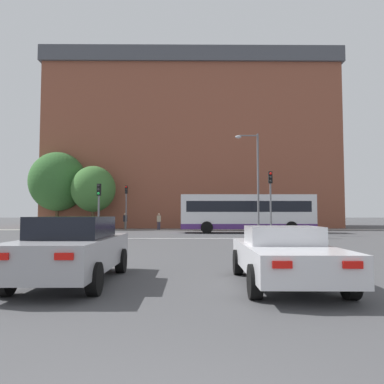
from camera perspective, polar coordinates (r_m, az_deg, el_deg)
stop_line_strip at (r=24.59m, az=-0.99°, el=-7.08°), size 9.05×0.30×0.01m
far_pavement at (r=38.72m, az=-0.80°, el=-5.76°), size 70.06×2.50×0.01m
brick_civic_building at (r=50.69m, az=-0.07°, el=6.78°), size 35.24×16.35×23.36m
car_saloon_left at (r=9.08m, az=-17.64°, el=-8.22°), size 1.91×4.59×1.50m
car_roadster_right at (r=8.65m, az=13.85°, el=-9.29°), size 2.04×4.64×1.28m
bus_crossing_lead at (r=32.38m, az=8.34°, el=-3.11°), size 11.26×2.73×3.23m
traffic_light_near_right at (r=26.01m, az=11.89°, el=-0.20°), size 0.26×0.31×4.49m
traffic_light_far_left at (r=38.23m, az=-10.00°, el=-1.26°), size 0.26×0.31×4.48m
traffic_light_near_left at (r=25.63m, az=-14.02°, el=-1.34°), size 0.26×0.31×3.61m
street_lamp_junction at (r=29.78m, az=9.49°, el=2.77°), size 1.86×0.36×7.94m
pedestrian_waiting at (r=39.49m, az=1.65°, el=-4.26°), size 0.46×0.38×1.71m
pedestrian_walking_east at (r=38.87m, az=-5.07°, el=-4.27°), size 0.40×0.24×1.71m
pedestrian_walking_west at (r=39.69m, az=-10.14°, el=-4.19°), size 0.41×0.45×1.73m
tree_by_building at (r=44.00m, az=-19.76°, el=1.51°), size 6.21×6.21×8.48m
tree_kerbside at (r=41.19m, az=-14.79°, el=0.45°), size 4.66×4.66×6.74m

